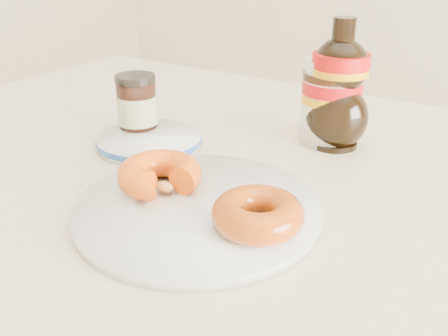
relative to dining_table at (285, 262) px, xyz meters
The scene contains 8 objects.
dining_table is the anchor object (origin of this frame).
plate 0.14m from the dining_table, 129.45° to the right, with size 0.26×0.26×0.01m.
donut_bitten 0.18m from the dining_table, 148.89° to the right, with size 0.09×0.09×0.03m, color #D7450C.
donut_whole 0.14m from the dining_table, 83.70° to the right, with size 0.09×0.09×0.03m, color #963F09.
nutella_jar 0.24m from the dining_table, 100.30° to the left, with size 0.08×0.08×0.12m.
syrup_bottle 0.25m from the dining_table, 97.17° to the left, with size 0.09×0.08×0.18m, color black, non-canonical shape.
dark_jar 0.31m from the dining_table, 168.23° to the left, with size 0.06×0.06×0.09m.
blue_rim_saucer 0.26m from the dining_table, behind, with size 0.15×0.15×0.01m.
Camera 1 is at (0.21, -0.35, 1.02)m, focal length 40.00 mm.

